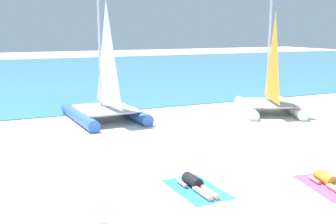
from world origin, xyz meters
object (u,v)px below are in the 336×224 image
object	(u,v)px
towel_center_right	(330,186)
sunbather_center_right	(329,181)
sunbather_center_left	(195,183)
towel_center_left	(196,189)
sailboat_blue	(105,101)
sailboat_white	(269,96)

from	to	relation	value
towel_center_right	sunbather_center_right	distance (m)	0.14
towel_center_right	sunbather_center_left	bearing A→B (deg)	157.47
towel_center_left	sunbather_center_left	bearing A→B (deg)	92.03
towel_center_left	sunbather_center_left	world-z (taller)	sunbather_center_left
towel_center_left	towel_center_right	bearing A→B (deg)	-21.53
sailboat_blue	sailboat_white	xyz separation A→B (m)	(7.71, -1.66, -0.06)
sailboat_white	sunbather_center_right	size ratio (longest dim) A/B	3.46
towel_center_left	sunbather_center_left	distance (m)	0.14
sailboat_blue	towel_center_left	xyz separation A→B (m)	(-0.16, -8.86, -0.86)
sailboat_white	sunbather_center_right	world-z (taller)	sailboat_white
towel_center_right	sunbather_center_right	size ratio (longest dim) A/B	1.22
towel_center_left	towel_center_right	size ratio (longest dim) A/B	1.00
sailboat_blue	sailboat_white	world-z (taller)	sailboat_blue
towel_center_left	sunbather_center_left	size ratio (longest dim) A/B	1.22
sailboat_blue	towel_center_left	distance (m)	8.90
sunbather_center_right	sailboat_blue	bearing A→B (deg)	118.45
towel_center_right	sunbather_center_right	xyz separation A→B (m)	(0.01, 0.07, 0.13)
towel_center_left	towel_center_right	distance (m)	3.47
sailboat_blue	towel_center_right	xyz separation A→B (m)	(3.07, -10.13, -0.86)
sailboat_blue	towel_center_right	bearing A→B (deg)	-76.02
sunbather_center_right	sunbather_center_left	bearing A→B (deg)	169.96
sailboat_blue	sunbather_center_right	xyz separation A→B (m)	(3.08, -10.06, -0.73)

